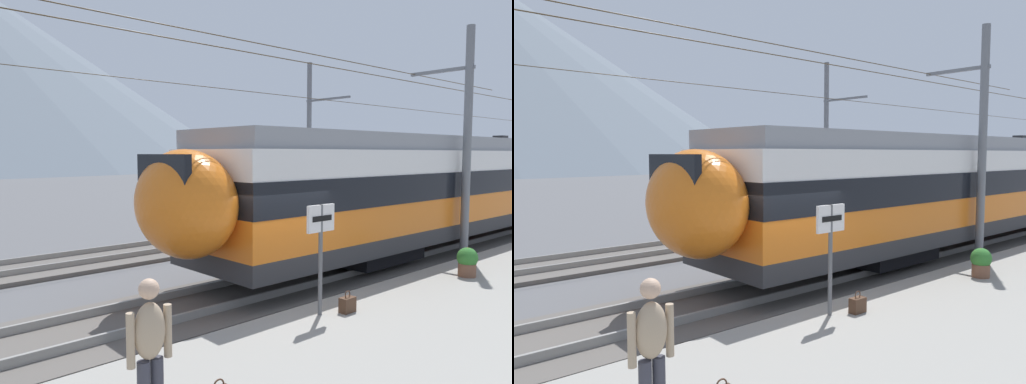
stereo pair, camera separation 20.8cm
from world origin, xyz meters
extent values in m
plane|color=#565659|center=(0.00, 0.00, 0.00)|extent=(400.00, 400.00, 0.00)
cube|color=gray|center=(0.00, -4.77, 0.16)|extent=(120.00, 7.50, 0.31)
cube|color=#5B5651|center=(0.00, 0.94, 0.06)|extent=(120.00, 3.00, 0.12)
cube|color=gray|center=(0.00, 0.23, 0.20)|extent=(120.00, 0.07, 0.16)
cube|color=gray|center=(0.00, 1.66, 0.20)|extent=(120.00, 0.07, 0.16)
cube|color=#5B5651|center=(0.00, 6.92, 0.06)|extent=(120.00, 3.00, 0.12)
cube|color=gray|center=(0.00, 6.20, 0.20)|extent=(120.00, 0.07, 0.16)
cube|color=gray|center=(0.00, 7.64, 0.20)|extent=(120.00, 0.07, 0.16)
cube|color=#2D2D30|center=(13.54, 0.94, 0.92)|extent=(28.97, 2.97, 0.45)
cube|color=orange|center=(13.54, 0.94, 1.57)|extent=(28.97, 2.97, 0.85)
cube|color=black|center=(13.54, 0.94, 2.38)|extent=(28.97, 3.01, 0.75)
cube|color=silver|center=(13.54, 0.94, 3.08)|extent=(28.97, 2.97, 0.65)
cube|color=gray|center=(13.54, 0.94, 3.62)|extent=(28.67, 2.77, 0.45)
cube|color=black|center=(4.55, 0.94, 0.49)|extent=(2.80, 2.37, 0.42)
ellipsoid|color=orange|center=(-1.50, 0.94, 2.27)|extent=(1.80, 2.73, 2.25)
cube|color=black|center=(-2.00, 0.94, 2.70)|extent=(0.16, 1.78, 1.19)
cube|color=#2D2D30|center=(23.93, 6.92, 0.92)|extent=(31.49, 2.98, 0.45)
cube|color=maroon|center=(23.93, 6.92, 1.57)|extent=(31.49, 2.98, 0.85)
cube|color=black|center=(23.93, 6.92, 2.38)|extent=(31.49, 3.02, 0.75)
cube|color=silver|center=(23.93, 6.92, 3.08)|extent=(31.49, 2.98, 0.65)
cube|color=gray|center=(23.93, 6.92, 3.62)|extent=(31.19, 2.78, 0.45)
cube|color=black|center=(14.17, 6.92, 0.49)|extent=(2.80, 2.38, 0.42)
ellipsoid|color=maroon|center=(7.64, 6.92, 2.27)|extent=(1.80, 2.74, 2.25)
cube|color=black|center=(7.14, 6.92, 2.70)|extent=(0.16, 1.79, 1.19)
cube|color=black|center=(28.65, 6.92, 4.20)|extent=(0.90, 0.70, 0.70)
cylinder|color=slate|center=(7.24, -0.79, 3.51)|extent=(0.24, 0.24, 7.02)
cube|color=slate|center=(7.24, 0.08, 5.81)|extent=(0.10, 2.03, 0.10)
cylinder|color=#473823|center=(7.24, 0.94, 5.56)|extent=(40.71, 0.02, 0.02)
cylinder|color=slate|center=(11.45, 9.29, 3.91)|extent=(0.24, 0.24, 7.82)
cube|color=slate|center=(11.45, 8.11, 5.93)|extent=(0.10, 2.67, 0.10)
cylinder|color=#473823|center=(11.45, 6.92, 5.68)|extent=(40.71, 0.02, 0.02)
cylinder|color=#59595B|center=(-0.23, -1.62, 1.34)|extent=(0.08, 0.08, 2.06)
cube|color=silver|center=(-0.23, -1.62, 2.12)|extent=(0.70, 0.06, 0.50)
cube|color=black|center=(-0.23, -1.65, 2.12)|extent=(0.52, 0.01, 0.10)
ellipsoid|color=tan|center=(-4.54, -2.99, 1.44)|extent=(0.36, 0.22, 0.62)
sphere|color=tan|center=(-4.54, -2.99, 1.89)|extent=(0.22, 0.22, 0.22)
cylinder|color=tan|center=(-4.76, -2.99, 1.39)|extent=(0.09, 0.09, 0.58)
cylinder|color=tan|center=(-4.32, -2.99, 1.39)|extent=(0.09, 0.09, 0.58)
cube|color=#472D1E|center=(0.26, -1.87, 0.46)|extent=(0.32, 0.18, 0.29)
torus|color=#472D1E|center=(0.26, -1.87, 0.65)|extent=(0.16, 0.02, 0.16)
cylinder|color=brown|center=(4.63, -2.12, 0.47)|extent=(0.42, 0.42, 0.32)
sphere|color=#33752D|center=(4.63, -2.12, 0.78)|extent=(0.49, 0.49, 0.49)
sphere|color=gold|center=(4.63, -2.12, 0.89)|extent=(0.27, 0.27, 0.27)
camera|label=1|loc=(-7.05, -7.50, 3.31)|focal=34.44mm
camera|label=2|loc=(-6.89, -7.64, 3.31)|focal=34.44mm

